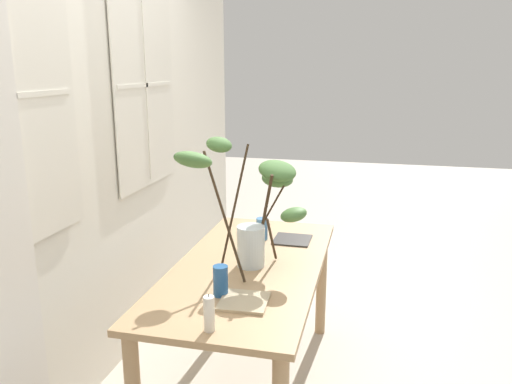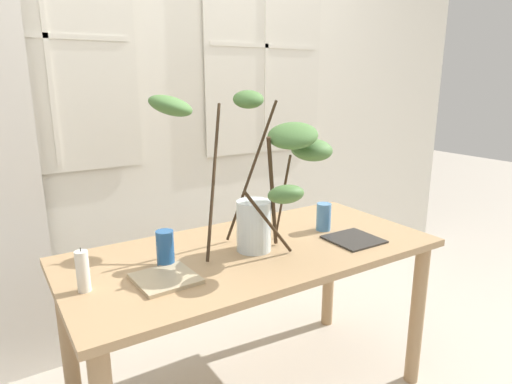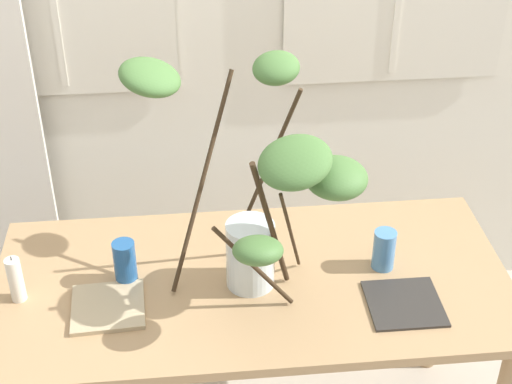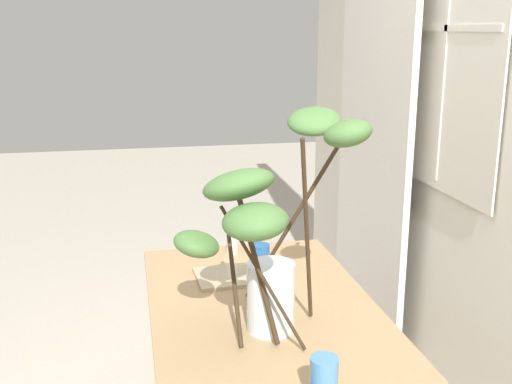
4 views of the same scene
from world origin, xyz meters
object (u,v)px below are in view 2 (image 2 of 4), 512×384
Objects in this scene: plate_square_left at (166,278)px; vase_with_branches at (260,169)px; drinking_glass_blue_left at (165,248)px; dining_table at (254,272)px; drinking_glass_blue_right at (324,217)px; plate_square_right at (354,239)px; pillar_candle at (83,271)px.

vase_with_branches is at bearing 8.52° from plate_square_left.
drinking_glass_blue_left is (-0.39, 0.05, -0.27)m from vase_with_branches.
plate_square_left is at bearing -168.14° from dining_table.
drinking_glass_blue_right is at bearing 6.53° from vase_with_branches.
plate_square_right is at bearing -4.60° from plate_square_left.
drinking_glass_blue_right is 0.19m from plate_square_right.
pillar_candle is (-0.68, -0.02, 0.18)m from dining_table.
dining_table is 0.44m from drinking_glass_blue_right.
plate_square_right is at bearing -7.10° from pillar_candle.
dining_table is 2.17× the size of vase_with_branches.
vase_with_branches is 4.62× the size of pillar_candle.
pillar_candle is (-1.11, 0.14, 0.07)m from plate_square_right.
drinking_glass_blue_left is at bearing 172.10° from vase_with_branches.
drinking_glass_blue_left is at bearing 67.90° from plate_square_left.
plate_square_right is at bearing -20.36° from dining_table.
drinking_glass_blue_left is at bearing 9.38° from pillar_candle.
plate_square_right is at bearing -13.30° from drinking_glass_blue_left.
dining_table is 0.47m from plate_square_right.
vase_with_branches is (0.02, -0.02, 0.45)m from dining_table.
drinking_glass_blue_right is at bearing -0.76° from drinking_glass_blue_left.
drinking_glass_blue_right is at bearing 96.97° from plate_square_right.
vase_with_branches is 3.37× the size of plate_square_right.
plate_square_right is 1.37× the size of pillar_candle.
pillar_candle is at bearing -178.37° from dining_table.
vase_with_branches is at bearing -0.29° from pillar_candle.
plate_square_left is (-0.05, -0.12, -0.06)m from drinking_glass_blue_left.
drinking_glass_blue_right is at bearing 2.14° from pillar_candle.
drinking_glass_blue_right reaches higher than plate_square_right.
drinking_glass_blue_right is 0.63× the size of plate_square_left.
drinking_glass_blue_right is 0.61× the size of plate_square_right.
vase_with_branches is at bearing -53.32° from dining_table.
plate_square_left is 1.33× the size of pillar_candle.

